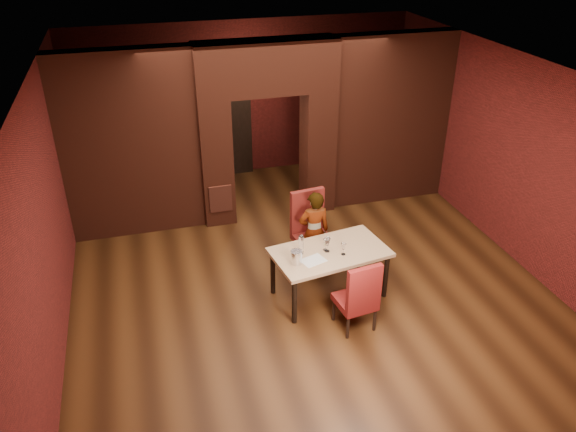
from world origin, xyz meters
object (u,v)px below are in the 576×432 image
Objects in this scene: wine_glass_c at (344,249)px; water_bottle at (301,244)px; wine_bucket at (296,257)px; wine_glass_b at (327,245)px; dining_table at (329,273)px; person_seated at (314,231)px; wine_glass_a at (325,245)px; potted_plant at (359,246)px; chair_near at (355,293)px; chair_far at (313,231)px.

water_bottle is (-0.57, 0.19, 0.06)m from wine_glass_c.
wine_glass_b is at bearing 18.49° from wine_bucket.
dining_table is 1.21× the size of person_seated.
person_seated is 0.72m from wine_glass_a.
person_seated reaches higher than potted_plant.
potted_plant is (0.67, 0.98, -0.66)m from wine_glass_c.
person_seated reaches higher than wine_glass_a.
dining_table is at bearing 136.70° from wine_glass_c.
wine_glass_b is (-0.15, 0.76, 0.34)m from chair_near.
dining_table is at bearing -34.11° from wine_glass_a.
wine_glass_a reaches higher than wine_glass_c.
chair_far is 0.95m from water_bottle.
person_seated reaches higher than dining_table.
wine_glass_a is 0.54m from wine_bucket.
person_seated is 7.32× the size of wine_glass_a.
wine_glass_c is (0.15, -0.14, 0.48)m from dining_table.
chair_far is 6.70× the size of wine_glass_c.
wine_bucket is at bearing -143.65° from potted_plant.
wine_bucket is at bearing 59.71° from person_seated.
wine_glass_a is 1.01× the size of wine_glass_c.
chair_near is 0.80× the size of person_seated.
wine_bucket is (-0.58, -1.01, 0.25)m from chair_far.
dining_table is 7.35× the size of wine_glass_b.
chair_far is at bearing 97.50° from wine_glass_c.
dining_table is 1.52× the size of chair_near.
chair_near is at bearing -57.30° from water_bottle.
potted_plant is at bearing 44.21° from wine_glass_b.
chair_far reaches higher than wine_bucket.
wine_glass_a is (-0.06, 0.04, 0.48)m from dining_table.
water_bottle is (-0.42, -0.68, 0.24)m from person_seated.
chair_far is 1.19m from wine_bucket.
wine_glass_b is 0.24m from wine_glass_c.
wine_glass_b is at bearing -71.13° from wine_glass_a.
chair_far is at bearing -94.34° from chair_near.
wine_bucket reaches higher than dining_table.
dining_table is at bearing -134.21° from potted_plant.
wine_glass_b is at bearing -135.79° from potted_plant.
water_bottle reaches higher than wine_glass_b.
wine_glass_a is at bearing -102.75° from chair_far.
wine_glass_a is at bearing 108.87° from wine_glass_b.
chair_far is 0.90m from potted_plant.
person_seated reaches higher than water_bottle.
wine_glass_a is at bearing -1.52° from water_bottle.
chair_far is 0.13m from person_seated.
person_seated is at bearing 99.86° from wine_glass_c.
person_seated is 4.51× the size of water_bottle.
dining_table is 8.42× the size of wine_bucket.
water_bottle is at bearing 164.77° from dining_table.
wine_bucket is (-0.55, -0.90, 0.19)m from person_seated.
wine_glass_b is (-0.07, -0.84, 0.26)m from chair_far.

